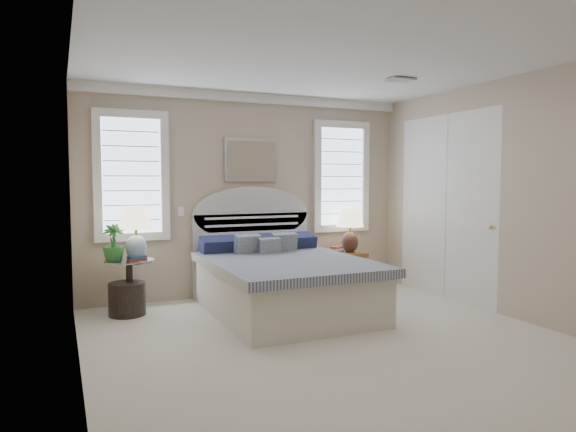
{
  "coord_description": "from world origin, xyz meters",
  "views": [
    {
      "loc": [
        -2.37,
        -4.05,
        1.55
      ],
      "look_at": [
        -0.11,
        1.0,
        1.16
      ],
      "focal_mm": 32.0,
      "sensor_mm": 36.0,
      "label": 1
    }
  ],
  "objects_px": {
    "bed": "(281,279)",
    "lamp_left": "(136,227)",
    "lamp_right": "(350,225)",
    "side_table_left": "(130,281)",
    "nightstand_right": "(346,263)",
    "floor_pot": "(127,299)"
  },
  "relations": [
    {
      "from": "bed",
      "to": "side_table_left",
      "type": "xyz_separation_m",
      "value": [
        -1.65,
        0.59,
        0.0
      ]
    },
    {
      "from": "lamp_right",
      "to": "side_table_left",
      "type": "bearing_deg",
      "value": -177.93
    },
    {
      "from": "lamp_right",
      "to": "lamp_left",
      "type": "bearing_deg",
      "value": -177.17
    },
    {
      "from": "lamp_left",
      "to": "bed",
      "type": "bearing_deg",
      "value": -19.49
    },
    {
      "from": "nightstand_right",
      "to": "side_table_left",
      "type": "bearing_deg",
      "value": -178.06
    },
    {
      "from": "bed",
      "to": "side_table_left",
      "type": "relative_size",
      "value": 3.61
    },
    {
      "from": "nightstand_right",
      "to": "lamp_left",
      "type": "bearing_deg",
      "value": -177.29
    },
    {
      "from": "lamp_left",
      "to": "lamp_right",
      "type": "xyz_separation_m",
      "value": [
        2.94,
        0.15,
        -0.1
      ]
    },
    {
      "from": "bed",
      "to": "lamp_right",
      "type": "distance_m",
      "value": 1.62
    },
    {
      "from": "side_table_left",
      "to": "lamp_left",
      "type": "relative_size",
      "value": 1.0
    },
    {
      "from": "bed",
      "to": "lamp_left",
      "type": "bearing_deg",
      "value": 160.51
    },
    {
      "from": "nightstand_right",
      "to": "lamp_left",
      "type": "relative_size",
      "value": 0.84
    },
    {
      "from": "bed",
      "to": "lamp_right",
      "type": "xyz_separation_m",
      "value": [
        1.37,
        0.7,
        0.53
      ]
    },
    {
      "from": "bed",
      "to": "nightstand_right",
      "type": "distance_m",
      "value": 1.47
    },
    {
      "from": "bed",
      "to": "floor_pot",
      "type": "bearing_deg",
      "value": 162.38
    },
    {
      "from": "lamp_left",
      "to": "lamp_right",
      "type": "relative_size",
      "value": 1.0
    },
    {
      "from": "side_table_left",
      "to": "lamp_left",
      "type": "distance_m",
      "value": 0.63
    },
    {
      "from": "bed",
      "to": "side_table_left",
      "type": "bearing_deg",
      "value": 160.26
    },
    {
      "from": "bed",
      "to": "lamp_right",
      "type": "bearing_deg",
      "value": 27.19
    },
    {
      "from": "floor_pot",
      "to": "lamp_right",
      "type": "xyz_separation_m",
      "value": [
        3.06,
        0.16,
        0.73
      ]
    },
    {
      "from": "bed",
      "to": "lamp_left",
      "type": "height_order",
      "value": "bed"
    },
    {
      "from": "nightstand_right",
      "to": "bed",
      "type": "bearing_deg",
      "value": -151.97
    }
  ]
}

